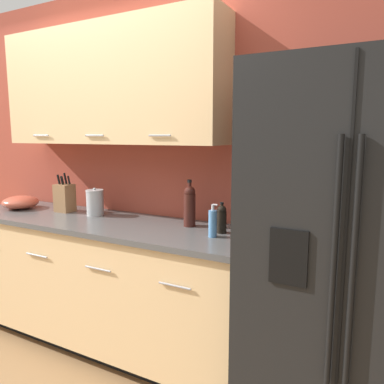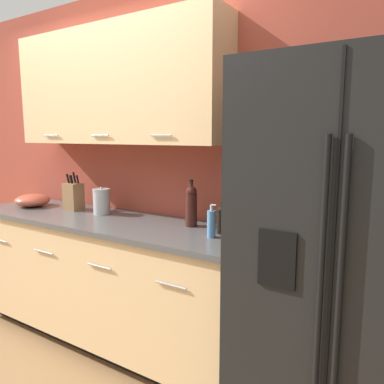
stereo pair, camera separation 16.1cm
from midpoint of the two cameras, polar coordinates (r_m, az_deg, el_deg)
name	(u,v)px [view 2 (the right image)]	position (r m, az deg, el deg)	size (l,w,h in m)	color
wall_back	(118,145)	(3.00, -9.65, 7.11)	(10.00, 0.39, 2.60)	#993D2D
counter_unit	(107,278)	(2.90, -11.29, -12.78)	(2.31, 0.64, 0.93)	black
refrigerator	(349,264)	(1.97, 25.03, -9.90)	(0.96, 0.79, 1.86)	black
knife_block	(74,196)	(3.10, -16.21, -0.61)	(0.13, 0.11, 0.30)	olive
wine_bottle	(191,205)	(2.43, 1.77, -2.01)	(0.08, 0.08, 0.31)	#3D1914
soap_dispenser	(211,224)	(2.19, 5.08, -4.83)	(0.05, 0.05, 0.20)	#4C7FB2
oil_bottle	(222,219)	(2.28, 6.55, -4.10)	(0.06, 0.06, 0.19)	black
steel_canister	(102,201)	(2.89, -12.07, -1.41)	(0.13, 0.13, 0.21)	#A3A3A5
mixing_bowl	(33,200)	(3.37, -21.88, -1.17)	(0.28, 0.28, 0.10)	#B24C38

